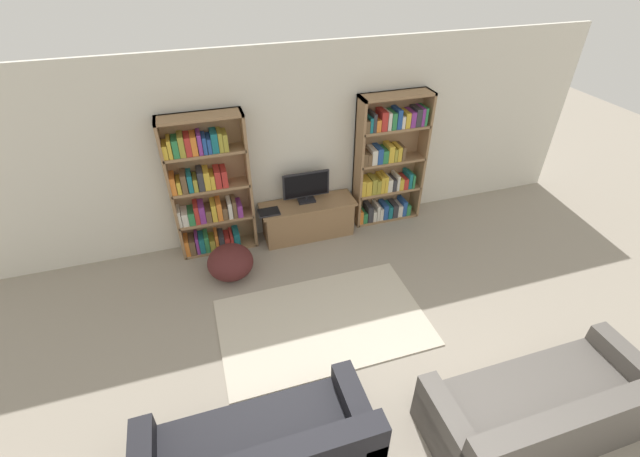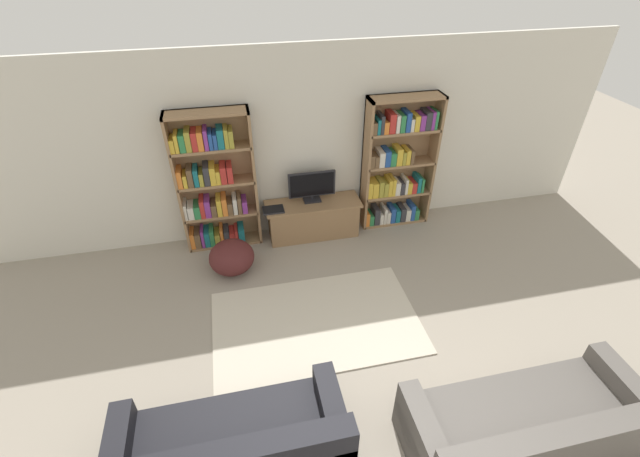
# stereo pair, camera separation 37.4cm
# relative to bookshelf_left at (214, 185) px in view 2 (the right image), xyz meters

# --- Properties ---
(wall_back) EXTENTS (8.80, 0.06, 2.60)m
(wall_back) POSITION_rel_bookshelf_left_xyz_m (1.18, 0.18, 0.38)
(wall_back) COLOR silver
(wall_back) RESTS_ON ground_plane
(bookshelf_left) EXTENTS (1.01, 0.30, 1.93)m
(bookshelf_left) POSITION_rel_bookshelf_left_xyz_m (0.00, 0.00, 0.00)
(bookshelf_left) COLOR #93704C
(bookshelf_left) RESTS_ON ground_plane
(bookshelf_right) EXTENTS (1.01, 0.30, 1.93)m
(bookshelf_right) POSITION_rel_bookshelf_left_xyz_m (2.53, -0.00, -0.00)
(bookshelf_right) COLOR #93704C
(bookshelf_right) RESTS_ON ground_plane
(tv_stand) EXTENTS (1.34, 0.45, 0.54)m
(tv_stand) POSITION_rel_bookshelf_left_xyz_m (1.30, -0.11, -0.65)
(tv_stand) COLOR #8E6B47
(tv_stand) RESTS_ON ground_plane
(television) EXTENTS (0.66, 0.16, 0.45)m
(television) POSITION_rel_bookshelf_left_xyz_m (1.30, -0.04, -0.15)
(television) COLOR black
(television) RESTS_ON tv_stand
(laptop) EXTENTS (0.29, 0.21, 0.03)m
(laptop) POSITION_rel_bookshelf_left_xyz_m (0.74, -0.18, -0.37)
(laptop) COLOR #28282D
(laptop) RESTS_ON tv_stand
(area_rug) EXTENTS (2.33, 1.42, 0.02)m
(area_rug) POSITION_rel_bookshelf_left_xyz_m (0.99, -1.79, -0.92)
(area_rug) COLOR beige
(area_rug) RESTS_ON ground_plane
(couch_left_sectional) EXTENTS (1.86, 0.81, 0.80)m
(couch_left_sectional) POSITION_rel_bookshelf_left_xyz_m (-0.00, -3.22, -0.65)
(couch_left_sectional) COLOR black
(couch_left_sectional) RESTS_ON ground_plane
(couch_right_sofa) EXTENTS (2.05, 0.85, 0.75)m
(couch_right_sofa) POSITION_rel_bookshelf_left_xyz_m (2.44, -3.57, -0.66)
(couch_right_sofa) COLOR #56514C
(couch_right_sofa) RESTS_ON ground_plane
(beanbag_ottoman) EXTENTS (0.58, 0.58, 0.43)m
(beanbag_ottoman) POSITION_rel_bookshelf_left_xyz_m (0.11, -0.66, -0.71)
(beanbag_ottoman) COLOR #4C1E1E
(beanbag_ottoman) RESTS_ON ground_plane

